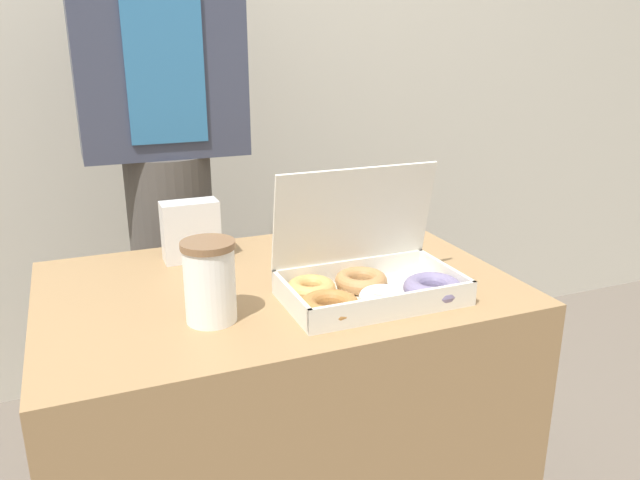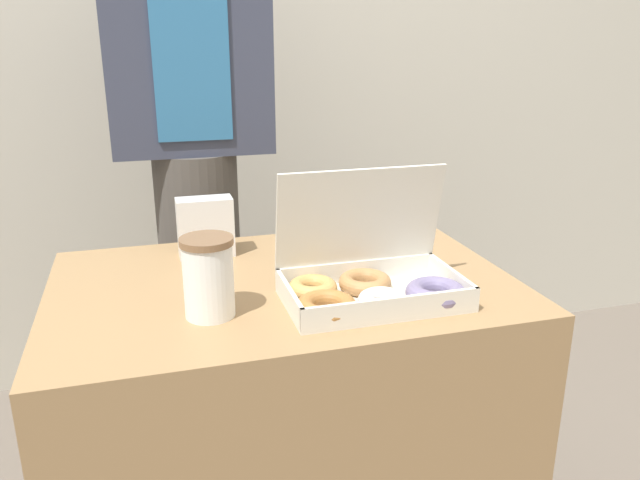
% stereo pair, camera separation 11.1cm
% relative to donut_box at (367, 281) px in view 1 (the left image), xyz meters
% --- Properties ---
extents(wall_back, '(10.00, 0.05, 2.60)m').
position_rel_donut_box_xyz_m(wall_back, '(-0.13, 1.24, 0.51)').
color(wall_back, beige).
rests_on(wall_back, ground_plane).
extents(table, '(0.93, 0.62, 0.75)m').
position_rel_donut_box_xyz_m(table, '(-0.13, 0.15, -0.41)').
color(table, '#99754C').
rests_on(table, ground_plane).
extents(donut_box, '(0.36, 0.24, 0.24)m').
position_rel_donut_box_xyz_m(donut_box, '(0.00, 0.00, 0.00)').
color(donut_box, silver).
rests_on(donut_box, table).
extents(coffee_cup, '(0.09, 0.09, 0.15)m').
position_rel_donut_box_xyz_m(coffee_cup, '(-0.29, 0.02, 0.04)').
color(coffee_cup, white).
rests_on(coffee_cup, table).
extents(napkin_holder, '(0.12, 0.06, 0.13)m').
position_rel_donut_box_xyz_m(napkin_holder, '(-0.26, 0.35, 0.03)').
color(napkin_holder, silver).
rests_on(napkin_holder, table).
extents(person_customer, '(0.43, 0.24, 1.73)m').
position_rel_donut_box_xyz_m(person_customer, '(-0.24, 0.76, 0.15)').
color(person_customer, '#4C4742').
rests_on(person_customer, ground_plane).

